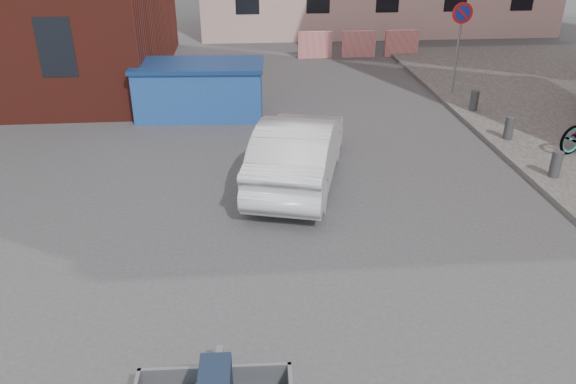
{
  "coord_description": "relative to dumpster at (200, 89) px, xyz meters",
  "views": [
    {
      "loc": [
        -0.39,
        -6.67,
        5.0
      ],
      "look_at": [
        0.28,
        1.17,
        1.1
      ],
      "focal_mm": 35.0,
      "sensor_mm": 36.0,
      "label": 1
    }
  ],
  "objects": [
    {
      "name": "ground",
      "position": [
        1.51,
        -8.4,
        -0.73
      ],
      "size": [
        120.0,
        120.0,
        0.0
      ],
      "primitive_type": "plane",
      "color": "#38383A",
      "rests_on": "ground"
    },
    {
      "name": "no_parking_sign",
      "position": [
        7.51,
        1.09,
        1.28
      ],
      "size": [
        0.6,
        0.09,
        2.65
      ],
      "color": "gray",
      "rests_on": "sidewalk"
    },
    {
      "name": "bollards",
      "position": [
        7.51,
        -5.0,
        -0.33
      ],
      "size": [
        0.22,
        9.02,
        0.55
      ],
      "color": "#3A3A3D",
      "rests_on": "sidewalk"
    },
    {
      "name": "barriers",
      "position": [
        5.71,
        6.6,
        -0.23
      ],
      "size": [
        4.7,
        0.18,
        1.0
      ],
      "color": "red",
      "rests_on": "ground"
    },
    {
      "name": "dumpster",
      "position": [
        0.0,
        0.0,
        0.0
      ],
      "size": [
        3.55,
        1.98,
        1.45
      ],
      "rotation": [
        0.0,
        0.0,
        -0.06
      ],
      "color": "#2250A6",
      "rests_on": "ground"
    },
    {
      "name": "silver_car",
      "position": [
        2.23,
        -4.51,
        -0.03
      ],
      "size": [
        2.51,
        4.46,
        1.39
      ],
      "primitive_type": "imported",
      "rotation": [
        0.0,
        0.0,
        2.88
      ],
      "color": "silver",
      "rests_on": "ground"
    }
  ]
}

